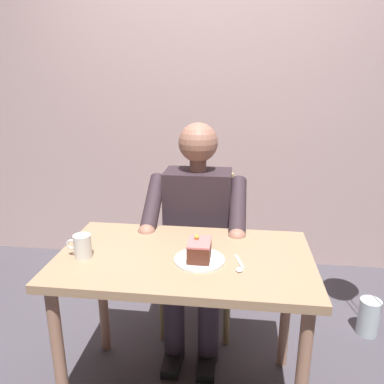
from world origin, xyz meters
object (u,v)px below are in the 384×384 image
object	(u,v)px
dining_table	(184,276)
dessert_spoon	(239,266)
chair	(199,242)
cake_slice	(199,250)
coffee_cup	(82,246)
seated_person	(196,232)

from	to	relation	value
dining_table	dessert_spoon	bearing A→B (deg)	161.92
chair	dessert_spoon	distance (m)	0.78
cake_slice	dessert_spoon	world-z (taller)	cake_slice
dessert_spoon	dining_table	bearing A→B (deg)	-18.08
dining_table	coffee_cup	size ratio (longest dim) A/B	10.05
seated_person	coffee_cup	world-z (taller)	seated_person
chair	dessert_spoon	size ratio (longest dim) A/B	6.32
cake_slice	seated_person	bearing A→B (deg)	-82.11
cake_slice	coffee_cup	world-z (taller)	cake_slice
cake_slice	coffee_cup	bearing A→B (deg)	2.91
seated_person	coffee_cup	distance (m)	0.68
chair	cake_slice	distance (m)	0.73
dessert_spoon	cake_slice	bearing A→B (deg)	-11.29
seated_person	dining_table	bearing A→B (deg)	90.00
dining_table	cake_slice	bearing A→B (deg)	147.89
dining_table	seated_person	world-z (taller)	seated_person
dining_table	cake_slice	world-z (taller)	cake_slice
cake_slice	coffee_cup	xyz separation A→B (m)	(0.49, 0.02, 0.00)
dessert_spoon	chair	bearing A→B (deg)	-71.73
dining_table	seated_person	bearing A→B (deg)	-90.00
chair	seated_person	distance (m)	0.23
cake_slice	dessert_spoon	size ratio (longest dim) A/B	0.89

